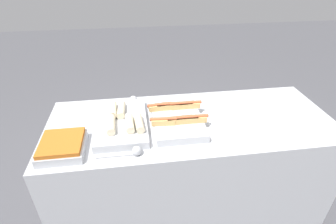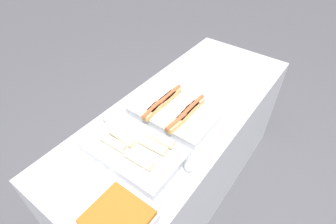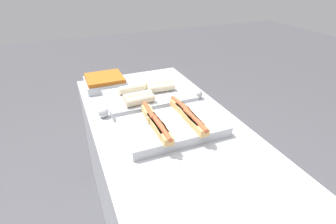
{
  "view_description": "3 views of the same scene",
  "coord_description": "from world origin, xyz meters",
  "px_view_note": "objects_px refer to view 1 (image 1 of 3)",
  "views": [
    {
      "loc": [
        -0.36,
        -1.41,
        1.83
      ],
      "look_at": [
        -0.16,
        0.0,
        0.94
      ],
      "focal_mm": 28.0,
      "sensor_mm": 36.0,
      "label": 1
    },
    {
      "loc": [
        -1.07,
        -0.67,
        1.96
      ],
      "look_at": [
        -0.16,
        0.0,
        0.94
      ],
      "focal_mm": 28.0,
      "sensor_mm": 36.0,
      "label": 2
    },
    {
      "loc": [
        0.9,
        -0.45,
        1.6
      ],
      "look_at": [
        -0.16,
        0.0,
        0.94
      ],
      "focal_mm": 28.0,
      "sensor_mm": 36.0,
      "label": 3
    }
  ],
  "objects_px": {
    "tray_hotdogs": "(177,117)",
    "tray_wraps": "(122,122)",
    "serving_spoon_near": "(134,151)",
    "serving_spoon_far": "(132,100)",
    "tray_side_front": "(62,146)"
  },
  "relations": [
    {
      "from": "tray_hotdogs",
      "to": "tray_wraps",
      "type": "bearing_deg",
      "value": -179.0
    },
    {
      "from": "tray_wraps",
      "to": "tray_side_front",
      "type": "distance_m",
      "value": 0.38
    },
    {
      "from": "tray_wraps",
      "to": "tray_side_front",
      "type": "height_order",
      "value": "tray_wraps"
    },
    {
      "from": "tray_hotdogs",
      "to": "serving_spoon_far",
      "type": "relative_size",
      "value": 1.98
    },
    {
      "from": "tray_hotdogs",
      "to": "serving_spoon_far",
      "type": "distance_m",
      "value": 0.41
    },
    {
      "from": "tray_hotdogs",
      "to": "tray_wraps",
      "type": "height_order",
      "value": "same"
    },
    {
      "from": "tray_hotdogs",
      "to": "tray_wraps",
      "type": "distance_m",
      "value": 0.36
    },
    {
      "from": "tray_wraps",
      "to": "serving_spoon_far",
      "type": "relative_size",
      "value": 2.05
    },
    {
      "from": "tray_hotdogs",
      "to": "serving_spoon_near",
      "type": "xyz_separation_m",
      "value": [
        -0.29,
        -0.29,
        -0.01
      ]
    },
    {
      "from": "tray_hotdogs",
      "to": "tray_side_front",
      "type": "bearing_deg",
      "value": -163.2
    },
    {
      "from": "tray_wraps",
      "to": "tray_side_front",
      "type": "relative_size",
      "value": 1.97
    },
    {
      "from": "tray_wraps",
      "to": "tray_side_front",
      "type": "bearing_deg",
      "value": -148.52
    },
    {
      "from": "tray_side_front",
      "to": "serving_spoon_far",
      "type": "relative_size",
      "value": 1.04
    },
    {
      "from": "tray_wraps",
      "to": "serving_spoon_near",
      "type": "distance_m",
      "value": 0.3
    },
    {
      "from": "serving_spoon_near",
      "to": "serving_spoon_far",
      "type": "height_order",
      "value": "same"
    }
  ]
}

